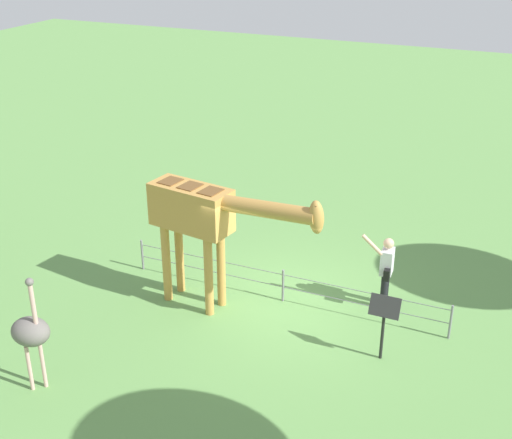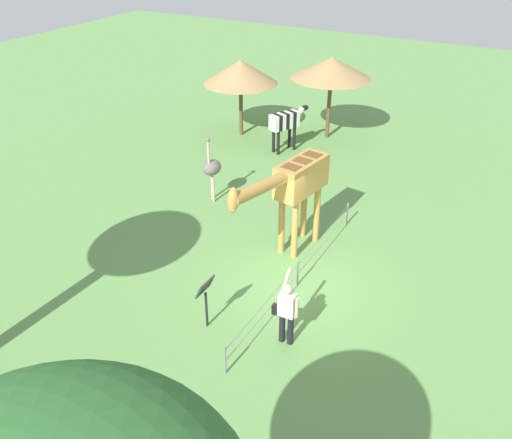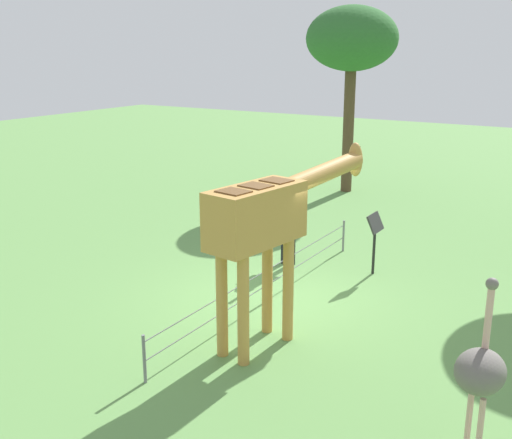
% 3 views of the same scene
% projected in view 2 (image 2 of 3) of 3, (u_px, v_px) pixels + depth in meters
% --- Properties ---
extents(ground_plane, '(60.00, 60.00, 0.00)m').
position_uv_depth(ground_plane, '(293.00, 284.00, 14.22)').
color(ground_plane, '#60934C').
extents(giraffe, '(3.87, 1.07, 3.01)m').
position_uv_depth(giraffe, '(294.00, 185.00, 14.51)').
color(giraffe, '#BC8942').
rests_on(giraffe, ground_plane).
extents(visitor, '(0.66, 0.58, 1.67)m').
position_uv_depth(visitor, '(287.00, 310.00, 11.91)').
color(visitor, black).
rests_on(visitor, ground_plane).
extents(zebra, '(1.77, 1.03, 1.66)m').
position_uv_depth(zebra, '(286.00, 122.00, 21.21)').
color(zebra, black).
rests_on(zebra, ground_plane).
extents(ostrich, '(0.70, 0.56, 2.25)m').
position_uv_depth(ostrich, '(212.00, 168.00, 17.59)').
color(ostrich, '#CC9E93').
rests_on(ostrich, ground_plane).
extents(shade_hut_near, '(3.19, 3.19, 3.31)m').
position_uv_depth(shade_hut_near, '(332.00, 68.00, 21.56)').
color(shade_hut_near, brown).
rests_on(shade_hut_near, ground_plane).
extents(shade_hut_far, '(3.01, 3.01, 3.13)m').
position_uv_depth(shade_hut_far, '(240.00, 72.00, 21.95)').
color(shade_hut_far, brown).
rests_on(shade_hut_far, ground_plane).
extents(info_sign, '(0.56, 0.21, 1.32)m').
position_uv_depth(info_sign, '(206.00, 293.00, 12.35)').
color(info_sign, black).
rests_on(info_sign, ground_plane).
extents(wire_fence, '(7.05, 0.05, 0.75)m').
position_uv_depth(wire_fence, '(298.00, 272.00, 13.97)').
color(wire_fence, slate).
rests_on(wire_fence, ground_plane).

